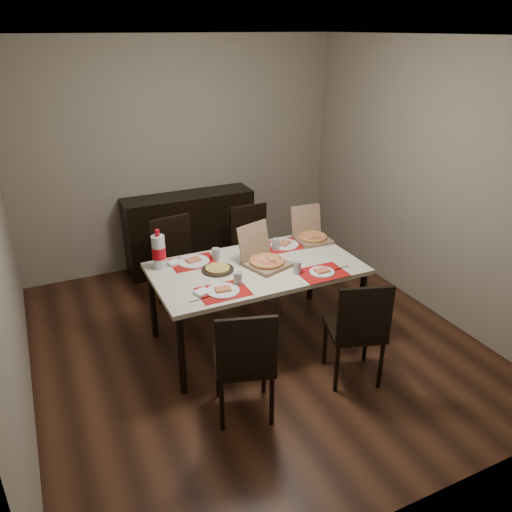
# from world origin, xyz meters

# --- Properties ---
(ground) EXTENTS (3.80, 4.00, 0.02)m
(ground) POSITION_xyz_m (0.00, 0.00, -0.01)
(ground) COLOR #402213
(ground) RESTS_ON ground
(room_walls) EXTENTS (3.84, 4.02, 2.62)m
(room_walls) POSITION_xyz_m (0.00, 0.43, 1.73)
(room_walls) COLOR gray
(room_walls) RESTS_ON ground
(sideboard) EXTENTS (1.50, 0.40, 0.90)m
(sideboard) POSITION_xyz_m (0.00, 1.78, 0.45)
(sideboard) COLOR black
(sideboard) RESTS_ON ground
(dining_table) EXTENTS (1.80, 1.00, 0.75)m
(dining_table) POSITION_xyz_m (0.04, 0.02, 0.68)
(dining_table) COLOR beige
(dining_table) RESTS_ON ground
(chair_near_left) EXTENTS (0.52, 0.52, 0.93)m
(chair_near_left) POSITION_xyz_m (-0.47, -0.88, 0.51)
(chair_near_left) COLOR black
(chair_near_left) RESTS_ON ground
(chair_near_right) EXTENTS (0.53, 0.53, 0.93)m
(chair_near_right) POSITION_xyz_m (0.51, -0.87, 0.51)
(chair_near_right) COLOR black
(chair_near_right) RESTS_ON ground
(chair_far_left) EXTENTS (0.47, 0.47, 0.93)m
(chair_far_left) POSITION_xyz_m (-0.40, 0.95, 0.51)
(chair_far_left) COLOR black
(chair_far_left) RESTS_ON ground
(chair_far_right) EXTENTS (0.42, 0.42, 0.93)m
(chair_far_right) POSITION_xyz_m (0.44, 0.95, 0.51)
(chair_far_right) COLOR black
(chair_far_right) RESTS_ON ground
(setting_near_left) EXTENTS (0.50, 0.30, 0.11)m
(setting_near_left) POSITION_xyz_m (-0.37, -0.27, 0.77)
(setting_near_left) COLOR #B10B0C
(setting_near_left) RESTS_ON dining_table
(setting_near_right) EXTENTS (0.51, 0.30, 0.11)m
(setting_near_right) POSITION_xyz_m (0.44, -0.31, 0.77)
(setting_near_right) COLOR #B10B0C
(setting_near_right) RESTS_ON dining_table
(setting_far_left) EXTENTS (0.50, 0.30, 0.11)m
(setting_far_left) POSITION_xyz_m (-0.40, 0.33, 0.77)
(setting_far_left) COLOR #B10B0C
(setting_far_left) RESTS_ON dining_table
(setting_far_right) EXTENTS (0.49, 0.30, 0.11)m
(setting_far_right) POSITION_xyz_m (0.45, 0.31, 0.77)
(setting_far_right) COLOR #B10B0C
(setting_far_right) RESTS_ON dining_table
(napkin_loose) EXTENTS (0.16, 0.16, 0.02)m
(napkin_loose) POSITION_xyz_m (0.07, -0.11, 0.76)
(napkin_loose) COLOR white
(napkin_loose) RESTS_ON dining_table
(pizza_box_center) EXTENTS (0.44, 0.46, 0.34)m
(pizza_box_center) POSITION_xyz_m (0.12, 0.02, 0.81)
(pizza_box_center) COLOR #7D5F48
(pizza_box_center) RESTS_ON dining_table
(pizza_box_right) EXTENTS (0.33, 0.37, 0.31)m
(pizza_box_right) POSITION_xyz_m (0.79, 0.33, 0.80)
(pizza_box_right) COLOR #7D5F48
(pizza_box_right) RESTS_ON dining_table
(faina_plate) EXTENTS (0.28, 0.28, 0.03)m
(faina_plate) POSITION_xyz_m (-0.29, 0.09, 0.76)
(faina_plate) COLOR black
(faina_plate) RESTS_ON dining_table
(dip_bowl) EXTENTS (0.13, 0.13, 0.03)m
(dip_bowl) POSITION_xyz_m (0.07, 0.25, 0.77)
(dip_bowl) COLOR white
(dip_bowl) RESTS_ON dining_table
(soda_bottle) EXTENTS (0.12, 0.12, 0.35)m
(soda_bottle) POSITION_xyz_m (-0.72, 0.35, 0.90)
(soda_bottle) COLOR silver
(soda_bottle) RESTS_ON dining_table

